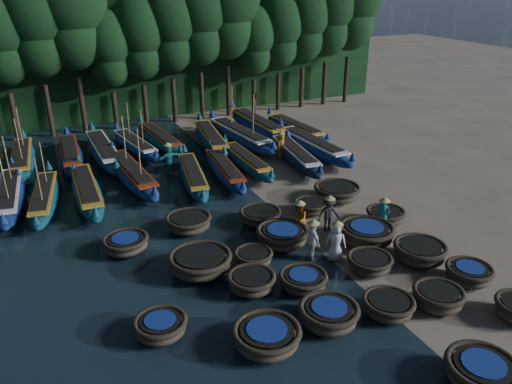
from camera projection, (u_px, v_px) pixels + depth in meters
name	position (u px, v px, depth m)	size (l,w,h in m)	color
ground	(295.00, 229.00, 23.28)	(120.00, 120.00, 0.00)	gray
foliage_wall	(158.00, 52.00, 40.76)	(40.00, 3.00, 10.00)	black
coracle_3	(482.00, 372.00, 14.35)	(2.64, 2.64, 0.79)	brown
coracle_5	(267.00, 336.00, 15.78)	(2.27, 2.27, 0.75)	brown
coracle_6	(329.00, 314.00, 16.75)	(2.09, 2.09, 0.79)	brown
coracle_7	(388.00, 306.00, 17.30)	(2.27, 2.27, 0.68)	brown
coracle_8	(438.00, 297.00, 17.69)	(2.07, 2.07, 0.74)	brown
coracle_9	(469.00, 273.00, 19.11)	(2.17, 2.17, 0.72)	brown
coracle_10	(161.00, 326.00, 16.29)	(1.79, 1.79, 0.68)	brown
coracle_11	(251.00, 282.00, 18.62)	(1.96, 1.96, 0.70)	brown
coracle_12	(303.00, 280.00, 18.71)	(1.86, 1.86, 0.68)	brown
coracle_13	(370.00, 263.00, 19.88)	(2.07, 2.07, 0.67)	brown
coracle_14	(420.00, 252.00, 20.48)	(2.64, 2.64, 0.82)	brown
coracle_15	(200.00, 262.00, 19.74)	(2.77, 2.77, 0.83)	brown
coracle_16	(253.00, 257.00, 20.28)	(1.61, 1.61, 0.64)	brown
coracle_17	(282.00, 236.00, 21.72)	(2.62, 2.62, 0.81)	brown
coracle_18	(366.00, 233.00, 21.89)	(3.01, 3.01, 0.85)	brown
coracle_19	(385.00, 216.00, 23.60)	(1.91, 1.91, 0.73)	brown
coracle_20	(126.00, 244.00, 21.19)	(1.99, 1.99, 0.73)	brown
coracle_21	(189.00, 222.00, 22.97)	(2.57, 2.57, 0.75)	brown
coracle_22	(260.00, 216.00, 23.62)	(2.39, 2.39, 0.71)	brown
coracle_23	(311.00, 206.00, 24.66)	(1.96, 1.96, 0.65)	brown
coracle_24	(337.00, 192.00, 26.06)	(2.88, 2.88, 0.81)	brown
long_boat_0	(10.00, 196.00, 25.41)	(1.86, 7.95, 3.38)	navy
long_boat_1	(44.00, 198.00, 25.30)	(2.31, 7.27, 3.12)	#0E4B52
long_boat_2	(87.00, 191.00, 26.01)	(1.52, 7.97, 1.40)	#0E4B52
long_boat_3	(132.00, 174.00, 28.07)	(2.16, 8.43, 3.59)	navy
long_boat_4	(193.00, 176.00, 27.99)	(2.51, 7.37, 1.31)	#0E4B52
long_boat_5	(225.00, 170.00, 28.87)	(1.99, 7.33, 1.30)	navy
long_boat_6	(246.00, 161.00, 30.21)	(1.29, 7.27, 1.28)	#0E4B52
long_boat_7	(295.00, 155.00, 31.07)	(2.49, 7.96, 1.41)	#0E1836
long_boat_8	(312.00, 146.00, 32.56)	(1.98, 8.71, 1.53)	navy
long_boat_9	(22.00, 159.00, 30.39)	(1.87, 8.14, 3.46)	#0E4B52
long_boat_10	(71.00, 155.00, 31.13)	(1.77, 7.98, 1.41)	navy
long_boat_11	(104.00, 151.00, 31.61)	(1.71, 8.79, 1.55)	#0E4B52
long_boat_12	(135.00, 145.00, 33.01)	(2.39, 7.25, 3.12)	navy
long_boat_13	(159.00, 139.00, 34.09)	(2.18, 8.06, 1.43)	#0E4B52
long_boat_14	(211.00, 139.00, 33.98)	(2.61, 8.35, 1.48)	#0E4B52
long_boat_15	(240.00, 135.00, 34.56)	(2.53, 8.96, 3.83)	navy
long_boat_16	(257.00, 125.00, 36.90)	(1.97, 9.22, 1.62)	navy
long_boat_17	(296.00, 129.00, 36.24)	(2.02, 7.87, 1.39)	navy
fisherman_0	(336.00, 240.00, 20.41)	(1.01, 0.94, 1.93)	silver
fisherman_1	(383.00, 214.00, 22.70)	(0.67, 0.70, 1.82)	#1B7072
fisherman_2	(299.00, 218.00, 22.37)	(0.91, 1.00, 1.86)	#B46118
fisherman_3	(329.00, 213.00, 22.78)	(1.18, 0.78, 1.90)	black
fisherman_4	(313.00, 240.00, 20.43)	(0.52, 1.04, 1.96)	silver
fisherman_5	(169.00, 158.00, 29.41)	(1.75, 1.09, 2.00)	#1B7072
fisherman_6	(281.00, 145.00, 31.72)	(1.01, 0.96, 1.93)	#B46118
tree_3	(34.00, 21.00, 33.15)	(4.92, 4.92, 11.60)	black
tree_4	(68.00, 9.00, 33.76)	(5.34, 5.34, 12.58)	black
tree_5	(108.00, 48.00, 35.73)	(3.68, 3.68, 8.68)	black
tree_6	(139.00, 37.00, 36.34)	(4.09, 4.09, 9.65)	black
tree_7	(169.00, 26.00, 36.95)	(4.51, 4.51, 10.63)	black
tree_8	(198.00, 15.00, 37.56)	(4.92, 4.92, 11.60)	black
tree_9	(226.00, 5.00, 38.17)	(5.34, 5.34, 12.58)	black
tree_10	(254.00, 40.00, 40.15)	(3.68, 3.68, 8.68)	black
tree_11	(279.00, 30.00, 40.75)	(4.09, 4.09, 9.65)	black
tree_12	(304.00, 20.00, 41.36)	(4.51, 4.51, 10.63)	black
tree_13	(328.00, 11.00, 41.97)	(4.92, 4.92, 11.60)	black
tree_14	(351.00, 1.00, 42.58)	(5.34, 5.34, 12.58)	black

